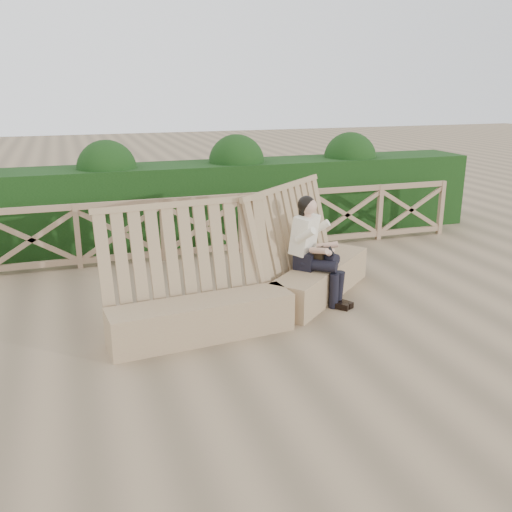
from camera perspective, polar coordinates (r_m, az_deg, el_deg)
name	(u,v)px	position (r m, az deg, el deg)	size (l,w,h in m)	color
ground	(269,333)	(7.21, 1.30, -7.72)	(60.00, 60.00, 0.00)	brown
bench	(263,285)	(7.67, 0.70, -2.87)	(4.19, 2.34, 1.62)	#977456
woman	(313,246)	(8.01, 5.73, 0.98)	(0.81, 0.91, 1.52)	black
guardrail	(203,226)	(10.21, -5.35, 2.99)	(10.10, 0.09, 1.10)	#8F7053
hedge	(188,202)	(11.31, -6.80, 5.34)	(12.00, 1.20, 1.50)	black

